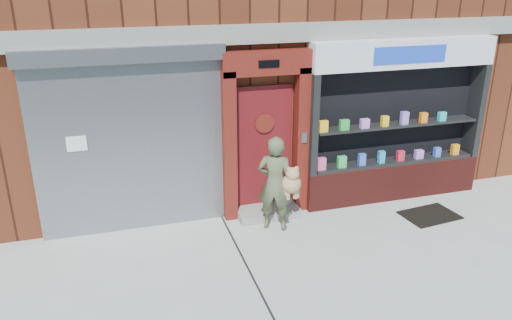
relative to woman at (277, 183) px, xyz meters
name	(u,v)px	position (x,y,z in m)	size (l,w,h in m)	color
ground	(349,258)	(0.75, -1.24, -0.82)	(80.00, 80.00, 0.00)	#9E9E99
shutter_bay	(129,131)	(-2.25, 0.69, 0.90)	(3.10, 0.30, 3.04)	gray
red_door_bay	(266,135)	(0.00, 0.62, 0.64)	(1.52, 0.58, 2.90)	#55140E
pharmacy_bay	(395,128)	(2.49, 0.58, 0.55)	(3.50, 0.41, 3.00)	#541713
woman	(277,183)	(0.00, 0.00, 0.00)	(0.76, 0.63, 1.63)	#4D5538
doormat	(430,215)	(2.77, -0.37, -0.81)	(0.96, 0.67, 0.02)	black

